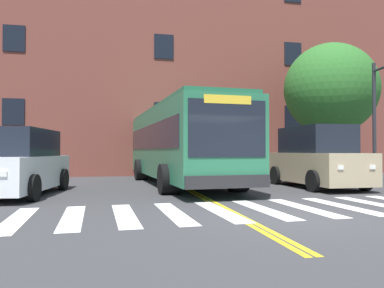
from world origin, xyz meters
TOP-DOWN VIEW (x-y plane):
  - ground_plane at (0.00, 0.00)m, footprint 120.00×120.00m
  - crosswalk at (0.32, 1.00)m, footprint 14.81×3.88m
  - lane_line_yellow_inner at (-1.20, 15.00)m, footprint 0.12×36.00m
  - lane_line_yellow_outer at (-1.04, 15.00)m, footprint 0.12×36.00m
  - city_bus at (-1.10, 8.15)m, footprint 3.52×11.81m
  - car_white_near_lane at (-6.77, 5.19)m, footprint 2.74×5.13m
  - car_tan_far_lane at (3.89, 5.68)m, footprint 2.24×4.89m
  - street_tree_curbside_large at (7.20, 9.94)m, footprint 6.35×6.21m
  - building_facade at (2.90, 18.31)m, footprint 29.71×9.77m

SIDE VIEW (x-z plane):
  - ground_plane at x=0.00m, z-range 0.00..0.00m
  - lane_line_yellow_inner at x=-1.20m, z-range 0.00..0.01m
  - lane_line_yellow_outer at x=-1.04m, z-range 0.00..0.01m
  - crosswalk at x=0.32m, z-range 0.00..0.01m
  - car_white_near_lane at x=-6.77m, z-range -0.05..2.06m
  - car_tan_far_lane at x=3.89m, z-range -0.07..2.28m
  - city_bus at x=-1.10m, z-range 0.15..3.36m
  - street_tree_curbside_large at x=7.20m, z-range 1.10..8.06m
  - building_facade at x=2.90m, z-range 0.00..13.84m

